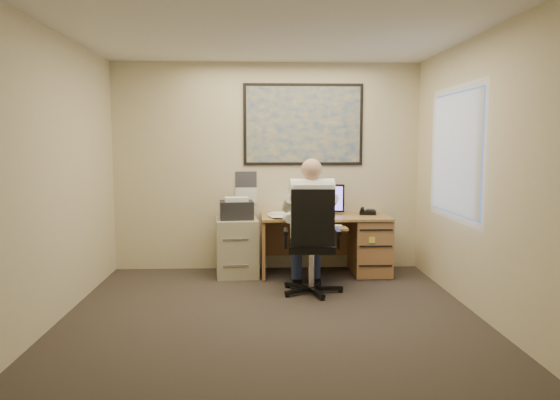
{
  "coord_description": "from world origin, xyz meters",
  "views": [
    {
      "loc": [
        -0.13,
        -4.91,
        1.66
      ],
      "look_at": [
        0.13,
        1.3,
        1.01
      ],
      "focal_mm": 35.0,
      "sensor_mm": 36.0,
      "label": 1
    }
  ],
  "objects_px": {
    "person": "(311,226)",
    "office_chair": "(312,263)",
    "desk": "(351,239)",
    "filing_cabinet": "(237,242)"
  },
  "relations": [
    {
      "from": "filing_cabinet",
      "to": "person",
      "type": "bearing_deg",
      "value": -49.37
    },
    {
      "from": "desk",
      "to": "person",
      "type": "height_order",
      "value": "person"
    },
    {
      "from": "desk",
      "to": "filing_cabinet",
      "type": "relative_size",
      "value": 1.62
    },
    {
      "from": "person",
      "to": "office_chair",
      "type": "bearing_deg",
      "value": -91.31
    },
    {
      "from": "desk",
      "to": "person",
      "type": "bearing_deg",
      "value": -124.92
    },
    {
      "from": "filing_cabinet",
      "to": "office_chair",
      "type": "distance_m",
      "value": 1.26
    },
    {
      "from": "office_chair",
      "to": "person",
      "type": "xyz_separation_m",
      "value": [
        -0.0,
        0.09,
        0.4
      ]
    },
    {
      "from": "filing_cabinet",
      "to": "person",
      "type": "distance_m",
      "value": 1.23
    },
    {
      "from": "filing_cabinet",
      "to": "person",
      "type": "xyz_separation_m",
      "value": [
        0.86,
        -0.82,
        0.32
      ]
    },
    {
      "from": "desk",
      "to": "person",
      "type": "relative_size",
      "value": 1.07
    }
  ]
}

